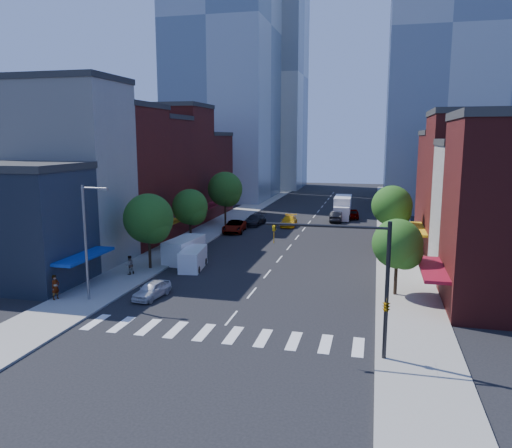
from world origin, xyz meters
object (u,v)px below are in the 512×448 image
(traffic_car_far, at_px, (353,214))
(traffic_car_oncoming, at_px, (336,216))
(parked_car_third, at_px, (234,226))
(box_truck, at_px, (342,208))
(taxi, at_px, (289,221))
(pedestrian_near, at_px, (55,287))
(cargo_van_near, at_px, (183,250))
(cargo_van_far, at_px, (193,259))
(parked_car_second, at_px, (195,260))
(parked_car_front, at_px, (152,290))
(pedestrian_far, at_px, (129,265))
(parked_car_rear, at_px, (255,220))

(traffic_car_far, bearing_deg, traffic_car_oncoming, 54.86)
(parked_car_third, bearing_deg, box_truck, 43.80)
(taxi, bearing_deg, box_truck, 51.18)
(traffic_car_far, relative_size, pedestrian_near, 2.36)
(cargo_van_near, xyz_separation_m, cargo_van_far, (2.03, -2.68, -0.21))
(cargo_van_near, distance_m, taxi, 24.30)
(parked_car_second, relative_size, parked_car_third, 0.75)
(traffic_car_oncoming, bearing_deg, parked_car_front, 74.45)
(cargo_van_far, distance_m, box_truck, 37.43)
(parked_car_front, distance_m, pedestrian_far, 7.32)
(parked_car_second, height_order, pedestrian_near, pedestrian_near)
(parked_car_front, bearing_deg, cargo_van_far, 97.42)
(traffic_car_oncoming, relative_size, pedestrian_near, 2.52)
(parked_car_second, relative_size, box_truck, 0.51)
(parked_car_second, xyz_separation_m, parked_car_rear, (0.00, 24.76, 0.07))
(taxi, xyz_separation_m, pedestrian_near, (-12.02, -37.62, 0.39))
(cargo_van_far, bearing_deg, taxi, 71.37)
(parked_car_front, xyz_separation_m, parked_car_second, (0.00, 9.94, 0.03))
(parked_car_front, bearing_deg, pedestrian_near, -152.65)
(box_truck, bearing_deg, cargo_van_far, -109.90)
(cargo_van_near, distance_m, pedestrian_far, 6.96)
(box_truck, bearing_deg, parked_car_front, -106.26)
(cargo_van_near, bearing_deg, cargo_van_far, -47.42)
(parked_car_rear, xyz_separation_m, pedestrian_near, (-7.00, -37.22, 0.35))
(parked_car_third, bearing_deg, traffic_car_far, 40.13)
(parked_car_front, bearing_deg, traffic_car_far, 80.34)
(cargo_van_far, bearing_deg, pedestrian_near, -128.70)
(taxi, distance_m, pedestrian_near, 39.50)
(cargo_van_near, distance_m, traffic_car_far, 36.20)
(traffic_car_far, height_order, box_truck, box_truck)
(box_truck, bearing_deg, pedestrian_near, -113.15)
(parked_car_rear, height_order, taxi, parked_car_rear)
(parked_car_second, bearing_deg, parked_car_front, -95.69)
(parked_car_third, distance_m, parked_car_rear, 6.12)
(parked_car_second, distance_m, box_truck, 36.71)
(cargo_van_far, distance_m, taxi, 26.41)
(taxi, bearing_deg, parked_car_third, -137.54)
(parked_car_third, xyz_separation_m, pedestrian_near, (-5.62, -31.26, 0.33))
(parked_car_rear, xyz_separation_m, pedestrian_far, (-4.83, -29.21, 0.25))
(parked_car_third, relative_size, taxi, 1.13)
(parked_car_second, distance_m, parked_car_rear, 24.76)
(parked_car_front, relative_size, pedestrian_near, 2.03)
(pedestrian_near, bearing_deg, parked_car_third, 2.49)
(parked_car_third, xyz_separation_m, traffic_car_far, (15.12, 15.69, -0.01))
(parked_car_third, relative_size, parked_car_rear, 1.07)
(parked_car_third, xyz_separation_m, box_truck, (13.44, 15.86, 0.81))
(cargo_van_near, relative_size, traffic_car_far, 1.27)
(parked_car_second, relative_size, taxi, 0.85)
(traffic_car_oncoming, distance_m, box_truck, 3.96)
(taxi, bearing_deg, parked_car_rear, -177.79)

